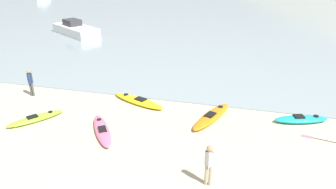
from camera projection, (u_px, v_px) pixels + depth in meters
bay_water at (230, 8)px, 49.36m from camera, size 160.00×70.00×0.06m
kayak_on_sand_0 at (212, 116)px, 16.42m from camera, size 1.92×3.56×0.34m
kayak_on_sand_1 at (36, 118)px, 16.24m from camera, size 2.15×2.61×0.30m
kayak_on_sand_2 at (301, 119)px, 16.10m from camera, size 2.77×1.54×0.35m
kayak_on_sand_3 at (102, 130)px, 15.16m from camera, size 2.28×2.97×0.31m
kayak_on_sand_4 at (138, 101)px, 18.13m from camera, size 3.45×2.00×0.33m
person_near_foreground at (209, 163)px, 11.44m from camera, size 0.33×0.29×1.63m
person_near_waterline at (30, 81)px, 18.76m from camera, size 0.33×0.27×1.61m
moored_boat_1 at (75, 29)px, 33.04m from camera, size 6.10×4.95×1.43m
loose_paddle at (335, 143)px, 14.39m from camera, size 2.76×0.74×0.03m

